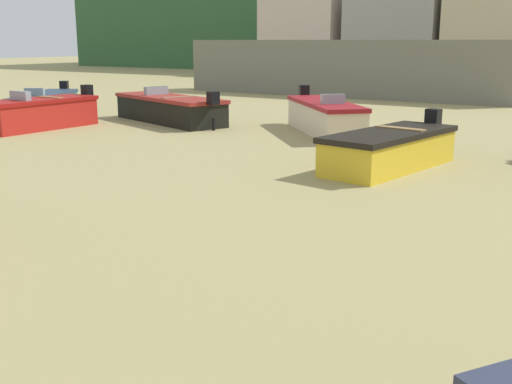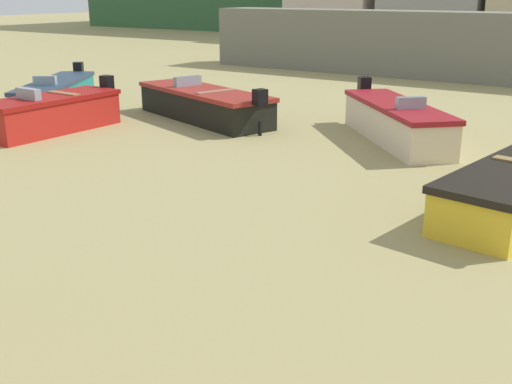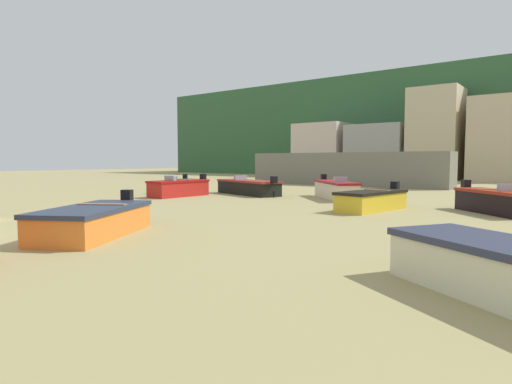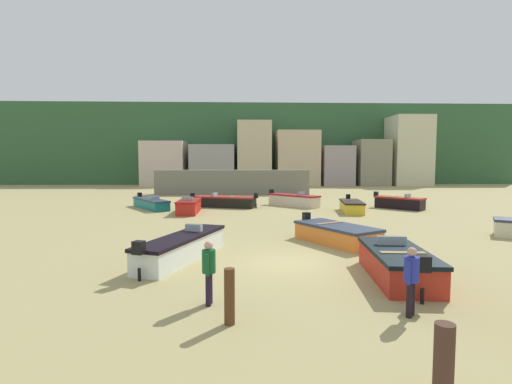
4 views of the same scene
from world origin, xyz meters
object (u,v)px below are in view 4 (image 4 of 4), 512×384
object	(u,v)px
mooring_post_mid_beach	(444,366)
boat_cream_1	(293,200)
boat_red_0	(397,264)
boat_red_3	(189,206)
beach_walker_distant	(209,267)
boat_black_5	(399,203)
mooring_post_near_water	(229,297)
boat_white_8	(183,247)
boat_orange_10	(336,234)
boat_yellow_2	(352,206)
boat_black_7	(225,202)
boat_teal_4	(151,204)
beach_walker_foreground	(411,276)

from	to	relation	value
mooring_post_mid_beach	boat_cream_1	bearing A→B (deg)	87.02
boat_red_0	boat_red_3	bearing A→B (deg)	124.30
beach_walker_distant	mooring_post_mid_beach	bearing A→B (deg)	47.21
boat_black_5	mooring_post_near_water	xyz separation A→B (m)	(-12.50, -20.80, 0.15)
boat_white_8	mooring_post_near_water	size ratio (longest dim) A/B	4.28
boat_orange_10	boat_yellow_2	bearing A→B (deg)	-138.87
boat_red_3	mooring_post_mid_beach	bearing A→B (deg)	107.18
boat_yellow_2	mooring_post_near_water	xyz separation A→B (m)	(-8.21, -18.91, 0.20)
boat_cream_1	boat_black_7	xyz separation A→B (m)	(-5.64, -0.55, -0.04)
boat_red_3	boat_teal_4	world-z (taller)	boat_red_3
boat_black_7	boat_red_3	bearing A→B (deg)	164.01
boat_yellow_2	beach_walker_foreground	bearing A→B (deg)	86.03
boat_red_3	boat_white_8	xyz separation A→B (m)	(1.58, -13.15, -0.03)
boat_cream_1	mooring_post_near_water	xyz separation A→B (m)	(-4.53, -22.93, 0.13)
boat_red_0	boat_orange_10	size ratio (longest dim) A/B	0.99
boat_red_3	mooring_post_mid_beach	distance (m)	22.89
boat_teal_4	boat_orange_10	size ratio (longest dim) A/B	1.15
boat_black_7	boat_orange_10	xyz separation A→B (m)	(5.58, -13.97, -0.04)
mooring_post_mid_beach	beach_walker_distant	distance (m)	5.62
boat_cream_1	mooring_post_mid_beach	world-z (taller)	boat_cream_1
boat_black_7	boat_teal_4	bearing A→B (deg)	114.98
boat_red_0	boat_yellow_2	size ratio (longest dim) A/B	1.05
mooring_post_mid_beach	boat_white_8	bearing A→B (deg)	120.15
boat_red_3	boat_teal_4	xyz separation A→B (m)	(-3.36, 2.81, -0.10)
boat_orange_10	boat_black_5	bearing A→B (deg)	-152.23
mooring_post_near_water	boat_teal_4	bearing A→B (deg)	107.52
boat_yellow_2	beach_walker_distant	world-z (taller)	beach_walker_distant
boat_cream_1	boat_orange_10	distance (m)	14.52
boat_yellow_2	mooring_post_mid_beach	size ratio (longest dim) A/B	3.23
boat_red_0	mooring_post_mid_beach	xyz separation A→B (m)	(-1.86, -6.13, 0.16)
beach_walker_distant	beach_walker_foreground	bearing A→B (deg)	84.94
boat_yellow_2	boat_teal_4	xyz separation A→B (m)	(-15.06, 2.80, -0.03)
boat_red_0	boat_yellow_2	world-z (taller)	boat_red_0
boat_red_3	beach_walker_foreground	world-z (taller)	beach_walker_foreground
boat_orange_10	boat_red_3	bearing A→B (deg)	-82.03
boat_cream_1	beach_walker_distant	size ratio (longest dim) A/B	2.58
boat_teal_4	boat_white_8	size ratio (longest dim) A/B	0.92
mooring_post_mid_beach	boat_black_5	bearing A→B (deg)	68.60
boat_red_3	boat_black_7	size ratio (longest dim) A/B	0.76
boat_yellow_2	mooring_post_near_water	distance (m)	20.61
boat_red_3	boat_orange_10	bearing A→B (deg)	127.48
mooring_post_near_water	boat_red_3	bearing A→B (deg)	100.47
boat_teal_4	boat_black_7	xyz separation A→B (m)	(5.74, 0.68, 0.06)
boat_teal_4	beach_walker_foreground	world-z (taller)	beach_walker_foreground
boat_teal_4	mooring_post_mid_beach	size ratio (longest dim) A/B	3.92
boat_black_7	boat_red_0	bearing A→B (deg)	-144.05
boat_white_8	mooring_post_mid_beach	world-z (taller)	mooring_post_mid_beach
boat_black_5	beach_walker_distant	bearing A→B (deg)	12.12
mooring_post_near_water	beach_walker_foreground	xyz separation A→B (m)	(4.18, 0.30, 0.33)
boat_black_7	mooring_post_mid_beach	bearing A→B (deg)	-152.17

